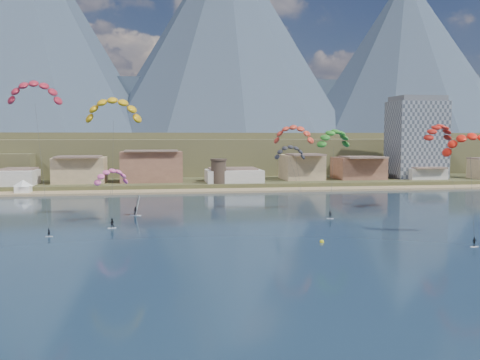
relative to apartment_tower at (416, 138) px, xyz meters
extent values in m
plane|color=#0E2233|center=(-85.00, -128.00, -17.82)|extent=(2400.00, 2400.00, 0.00)
cube|color=#A0855B|center=(-85.00, -22.00, -17.57)|extent=(2200.00, 12.00, 0.90)
cube|color=brown|center=(-85.00, 432.00, -17.82)|extent=(2200.00, 900.00, 4.00)
cube|color=brown|center=(-45.00, 92.00, -8.32)|extent=(320.00, 150.00, 15.00)
cube|color=brown|center=(-125.00, 132.00, -6.82)|extent=(380.00, 170.00, 18.00)
cone|color=#2E3E4E|center=(-325.00, 692.00, 184.18)|extent=(460.00, 460.00, 400.00)
cone|color=#2E3E4E|center=(15.00, 712.00, 164.18)|extent=(440.00, 440.00, 360.00)
cone|color=#2E3E4E|center=(315.00, 672.00, 129.18)|extent=(380.00, 380.00, 290.00)
cube|color=#2E3E4E|center=(-85.00, 772.00, 39.18)|extent=(2000.00, 200.00, 110.00)
cube|color=gray|center=(0.00, 0.00, -0.82)|extent=(20.00, 16.00, 30.00)
cube|color=#59595E|center=(0.00, 0.00, 15.18)|extent=(18.00, 14.40, 2.00)
cylinder|color=#47382D|center=(-80.00, -14.00, -11.82)|extent=(5.20, 5.20, 8.00)
cylinder|color=#47382D|center=(-80.00, -14.00, -7.52)|extent=(5.82, 5.82, 0.60)
cube|color=white|center=(-143.00, -22.00, -16.12)|extent=(4.50, 4.50, 2.00)
pyramid|color=white|center=(-143.00, -22.00, -13.12)|extent=(6.40, 6.40, 2.00)
cube|color=silver|center=(-120.83, -96.71, -17.78)|extent=(1.37, 0.70, 0.09)
imported|color=black|center=(-120.83, -96.71, -16.98)|extent=(0.62, 0.48, 1.51)
cylinder|color=#262626|center=(-122.84, -91.43, -4.78)|extent=(0.05, 0.05, 26.66)
cube|color=silver|center=(-110.10, -89.26, -17.76)|extent=(1.71, 0.77, 0.11)
imported|color=black|center=(-110.10, -89.26, -16.76)|extent=(1.03, 0.87, 1.90)
cylinder|color=#262626|center=(-110.30, -82.31, -6.23)|extent=(0.05, 0.05, 24.98)
cube|color=silver|center=(-48.48, -117.08, -17.77)|extent=(1.42, 0.59, 0.09)
imported|color=black|center=(-48.48, -117.08, -16.94)|extent=(0.97, 0.50, 1.58)
cylinder|color=#262626|center=(-45.91, -111.92, -9.82)|extent=(0.05, 0.05, 18.12)
cube|color=silver|center=(-62.66, -83.93, -17.77)|extent=(1.59, 0.98, 0.10)
imported|color=black|center=(-62.66, -83.93, -16.84)|extent=(1.29, 1.02, 1.76)
cylinder|color=#262626|center=(-60.43, -78.20, -9.24)|extent=(0.05, 0.05, 19.34)
cylinder|color=#262626|center=(-110.61, -85.57, -13.54)|extent=(0.04, 0.04, 11.28)
cylinder|color=#262626|center=(-63.07, -52.06, -11.67)|extent=(0.04, 0.04, 14.17)
cylinder|color=#262626|center=(-67.69, -73.99, -9.20)|extent=(0.04, 0.04, 18.47)
cylinder|color=#262626|center=(-31.90, -78.36, -8.87)|extent=(0.04, 0.04, 19.07)
cube|color=silver|center=(-106.10, -72.51, -17.75)|extent=(2.68, 1.89, 0.13)
imported|color=black|center=(-106.10, -72.51, -16.75)|extent=(1.10, 0.96, 1.88)
cube|color=white|center=(-105.67, -72.51, -15.39)|extent=(2.22, 2.99, 4.50)
sphere|color=yellow|center=(-72.61, -109.60, -17.69)|extent=(0.75, 0.75, 0.75)
camera|label=1|loc=(-100.68, -198.67, 0.79)|focal=40.13mm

